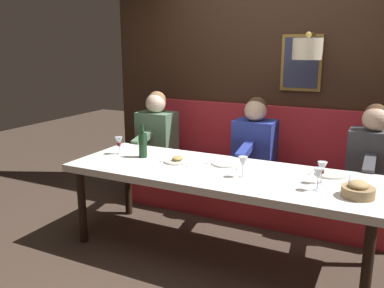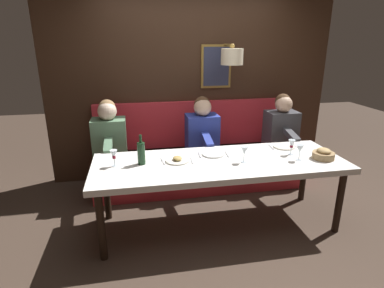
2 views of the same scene
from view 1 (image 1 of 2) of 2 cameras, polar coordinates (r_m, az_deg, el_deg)
name	(u,v)px [view 1 (image 1 of 2)]	position (r m, az deg, el deg)	size (l,w,h in m)	color
ground_plane	(218,253)	(3.61, 3.72, -14.98)	(12.00, 12.00, 0.00)	#423328
dining_table	(220,178)	(3.34, 3.89, -4.73)	(0.90, 2.54, 0.74)	silver
banquette_bench	(252,195)	(4.28, 8.42, -7.06)	(0.52, 2.74, 0.45)	red
back_wall_panel	(273,80)	(4.57, 11.29, 8.84)	(0.59, 3.94, 2.90)	#382316
diner_nearest	(372,152)	(3.92, 23.96, -1.01)	(0.60, 0.40, 0.79)	#3D3D42
diner_near	(255,140)	(4.10, 8.82, 0.62)	(0.60, 0.40, 0.79)	#283893
diner_middle	(157,129)	(4.57, -5.00, 2.07)	(0.60, 0.40, 0.79)	#567A5B
place_setting_0	(331,174)	(3.37, 18.94, -4.05)	(0.24, 0.32, 0.01)	silver
place_setting_1	(226,163)	(3.49, 4.74, -2.74)	(0.24, 0.32, 0.01)	silver
place_setting_2	(178,160)	(3.55, -2.02, -2.30)	(0.24, 0.32, 0.05)	silver
wine_glass_0	(322,168)	(3.12, 17.82, -3.26)	(0.07, 0.07, 0.16)	silver
wine_glass_1	(243,162)	(3.14, 7.16, -2.59)	(0.07, 0.07, 0.16)	silver
wine_glass_2	(119,142)	(3.84, -10.25, 0.27)	(0.07, 0.07, 0.16)	silver
wine_glass_3	(318,175)	(2.96, 17.32, -4.12)	(0.07, 0.07, 0.16)	silver
wine_bottle	(143,145)	(3.69, -6.93, -0.11)	(0.08, 0.08, 0.30)	#19381E
bread_bowl	(358,190)	(2.95, 22.31, -6.02)	(0.22, 0.22, 0.12)	#9E7F56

